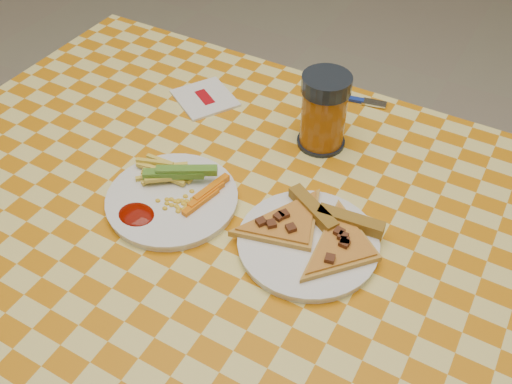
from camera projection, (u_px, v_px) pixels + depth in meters
table at (247, 250)px, 0.97m from camera, size 1.28×0.88×0.76m
plate_left at (172, 200)px, 0.94m from camera, size 0.28×0.28×0.01m
plate_right at (308, 244)px, 0.88m from camera, size 0.26×0.26×0.01m
fries_veggies at (173, 186)px, 0.94m from camera, size 0.18×0.17×0.04m
pizza_slices at (315, 232)px, 0.87m from camera, size 0.27×0.24×0.02m
drink_glass at (324, 112)px, 1.01m from camera, size 0.09×0.09×0.14m
napkin at (205, 98)px, 1.16m from camera, size 0.15×0.15×0.01m
fork at (350, 98)px, 1.15m from camera, size 0.15×0.04×0.01m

